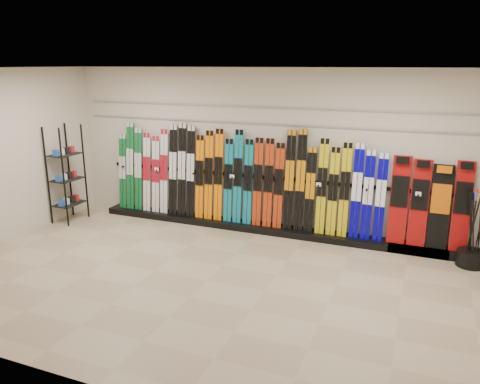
% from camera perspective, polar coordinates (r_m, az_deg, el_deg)
% --- Properties ---
extents(floor, '(8.00, 8.00, 0.00)m').
position_cam_1_polar(floor, '(6.97, -4.03, -10.72)').
color(floor, tan).
rests_on(floor, ground).
extents(back_wall, '(8.00, 0.00, 8.00)m').
position_cam_1_polar(back_wall, '(8.71, 2.97, 5.05)').
color(back_wall, beige).
rests_on(back_wall, floor).
extents(ceiling, '(8.00, 8.00, 0.00)m').
position_cam_1_polar(ceiling, '(6.26, -4.56, 14.78)').
color(ceiling, silver).
rests_on(ceiling, back_wall).
extents(ski_rack_base, '(8.00, 0.40, 0.12)m').
position_cam_1_polar(ski_rack_base, '(8.82, 3.76, -4.54)').
color(ski_rack_base, black).
rests_on(ski_rack_base, floor).
extents(skis, '(5.37, 0.19, 1.84)m').
position_cam_1_polar(skis, '(8.81, -0.41, 1.57)').
color(skis, '#105D29').
rests_on(skis, ski_rack_base).
extents(snowboards, '(1.25, 0.23, 1.48)m').
position_cam_1_polar(snowboards, '(8.27, 22.06, -1.37)').
color(snowboards, '#990C0C').
rests_on(snowboards, ski_rack_base).
extents(accessory_rack, '(0.40, 0.60, 1.92)m').
position_cam_1_polar(accessory_rack, '(9.83, -20.40, 2.07)').
color(accessory_rack, black).
rests_on(accessory_rack, floor).
extents(pole_bin, '(0.43, 0.43, 0.25)m').
position_cam_1_polar(pole_bin, '(8.20, 26.30, -7.27)').
color(pole_bin, black).
rests_on(pole_bin, floor).
extents(ski_poles, '(0.30, 0.40, 1.18)m').
position_cam_1_polar(ski_poles, '(8.03, 26.84, -4.10)').
color(ski_poles, black).
rests_on(ski_poles, pole_bin).
extents(slatwall_rail_0, '(7.60, 0.02, 0.03)m').
position_cam_1_polar(slatwall_rail_0, '(8.62, 2.97, 8.30)').
color(slatwall_rail_0, gray).
rests_on(slatwall_rail_0, back_wall).
extents(slatwall_rail_1, '(7.60, 0.02, 0.03)m').
position_cam_1_polar(slatwall_rail_1, '(8.59, 3.00, 10.29)').
color(slatwall_rail_1, gray).
rests_on(slatwall_rail_1, back_wall).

